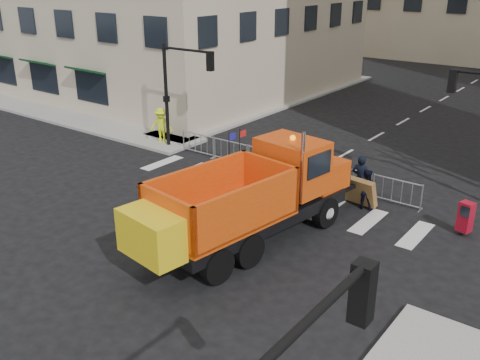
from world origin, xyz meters
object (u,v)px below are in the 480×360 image
Objects in this scene: newspaper_box at (466,217)px; cop_a at (360,179)px; cop_b at (366,189)px; worker at (161,125)px; cop_c at (333,175)px; plow_truck at (249,197)px.

cop_a is at bearing -169.95° from newspaper_box.
cop_b is 0.85× the size of worker.
worker is (-11.70, 0.54, 0.11)m from cop_a.
cop_c is at bearing -32.00° from worker.
plow_truck reaches higher than worker.
plow_truck reaches higher than cop_c.
cop_b is at bearing -33.71° from worker.
plow_truck is at bearing 57.84° from cop_b.
cop_c is 5.48m from newspaper_box.
cop_c is 0.93× the size of worker.
plow_truck is 5.64m from cop_c.
cop_a is 1.20m from cop_c.
worker is (-10.50, 0.54, 0.22)m from cop_c.
worker is at bearing -167.27° from newspaper_box.
worker is 16.00m from newspaper_box.
cop_b reaches higher than newspaper_box.
plow_truck is 7.73m from newspaper_box.
cop_c reaches higher than cop_b.
plow_truck reaches higher than newspaper_box.
cop_a is 1.12× the size of cop_c.
newspaper_box is (3.79, -0.02, -0.10)m from cop_b.
cop_c is 10.52m from worker.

